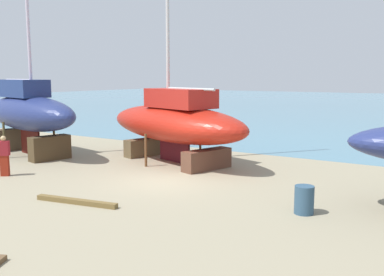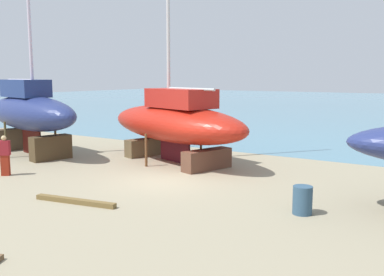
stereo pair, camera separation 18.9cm
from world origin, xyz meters
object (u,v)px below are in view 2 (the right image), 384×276
at_px(sailboat_mid_port, 30,112).
at_px(barrel_tar_black, 302,200).
at_px(worker, 5,155).
at_px(sailboat_small_center, 175,122).

relative_size(sailboat_mid_port, barrel_tar_black, 16.63).
bearing_deg(worker, sailboat_small_center, 111.66).
bearing_deg(sailboat_small_center, worker, 72.44).
height_order(sailboat_small_center, worker, sailboat_small_center).
xyz_separation_m(sailboat_mid_port, barrel_tar_black, (15.73, -2.22, -1.84)).
distance_m(worker, barrel_tar_black, 12.47).
bearing_deg(sailboat_small_center, sailboat_mid_port, 34.40).
bearing_deg(worker, barrel_tar_black, 64.13).
xyz_separation_m(sailboat_mid_port, sailboat_small_center, (7.76, 2.42, -0.30)).
relative_size(sailboat_small_center, barrel_tar_black, 17.16).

